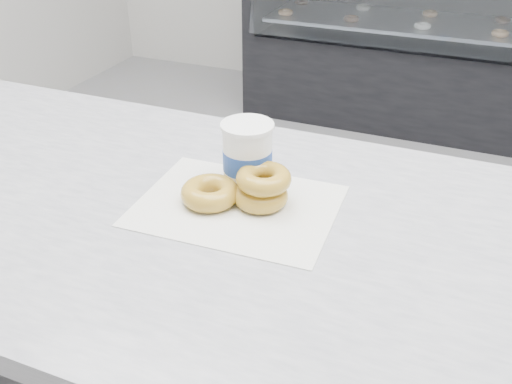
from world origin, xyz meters
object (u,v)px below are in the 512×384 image
at_px(donut_stack, 262,187).
at_px(coffee_cup, 247,156).
at_px(display_case, 460,42).
at_px(donut_single, 210,193).

bearing_deg(donut_stack, coffee_cup, 135.35).
height_order(donut_stack, coffee_cup, coffee_cup).
distance_m(display_case, donut_stack, 2.70).
height_order(display_case, donut_stack, display_case).
relative_size(display_case, donut_single, 23.25).
relative_size(display_case, donut_stack, 17.82).
bearing_deg(display_case, coffee_cup, -94.53).
height_order(display_case, donut_single, display_case).
xyz_separation_m(display_case, donut_single, (-0.25, -2.69, 0.43)).
bearing_deg(coffee_cup, display_case, 102.20).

